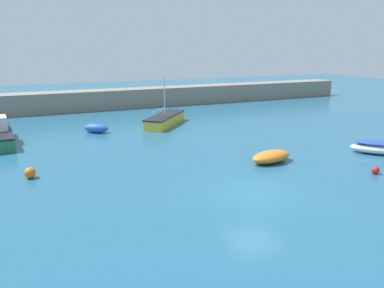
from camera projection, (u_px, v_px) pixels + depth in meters
ground_plane at (254, 196)px, 17.78m from camera, size 120.00×120.00×0.20m
harbor_breakwater at (119, 98)px, 42.26m from camera, size 59.49×2.75×2.09m
sailboat_short_mast at (165, 120)px, 33.11m from camera, size 5.11×5.56×4.49m
rowboat_blue_near at (271, 157)px, 22.50m from camera, size 2.98×1.83×0.72m
rowboat_with_red_cover at (379, 147)px, 24.31m from camera, size 3.50×3.34×0.83m
dinghy_near_pier at (96, 128)px, 30.20m from camera, size 2.23×2.00×0.74m
mooring_buoy_red at (375, 170)px, 20.50m from camera, size 0.43×0.43×0.43m
mooring_buoy_orange at (30, 173)px, 19.82m from camera, size 0.59×0.59×0.59m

